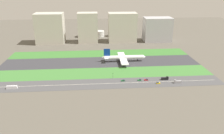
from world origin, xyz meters
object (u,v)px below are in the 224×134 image
Objects in this scene: airliner at (123,57)px; fuel_tank_west at (84,34)px; truck_1 at (177,82)px; terminal_building at (50,28)px; car_3 at (158,83)px; hangar_building at (88,28)px; cargo_warehouse at (157,29)px; fuel_tank_centre at (100,34)px; bus_0 at (12,87)px; car_1 at (140,80)px; office_tower at (122,28)px; truck_0 at (165,78)px; car_0 at (123,80)px; traffic_light at (113,75)px; fuel_tank_east at (115,32)px; car_2 at (146,80)px.

fuel_tank_west is at bearing 111.18° from airliner.
terminal_building reaches higher than truck_1.
car_3 is 254.43m from fuel_tank_west.
hangar_building is 1.07× the size of cargo_warehouse.
truck_1 is 251.11m from fuel_tank_centre.
hangar_building is (79.12, 192.00, 26.13)m from bus_0.
truck_1 is at bearing -55.56° from airliner.
car_1 is 143.43m from bus_0.
airliner is 161.69m from fuel_tank_centre.
office_tower is (1.22, 182.00, 26.56)m from car_1.
terminal_building is 1.00× the size of hangar_building.
hangar_building is 1.02× the size of office_tower.
terminal_building is at bearing 132.08° from truck_0.
truck_0 is 0.45× the size of fuel_tank_centre.
airliner is 94.69m from truck_1.
traffic_light reaches higher than car_0.
fuel_tank_east is at bearing -119.48° from bus_0.
bus_0 is at bearing -126.93° from office_tower.
cargo_warehouse is (39.07, 182.00, 21.02)m from truck_0.
truck_1 reaches higher than bus_0.
truck_0 is at bearing -62.60° from hangar_building.
hangar_building reaches higher than terminal_building.
bus_0 is (-162.45, 0.00, 0.90)m from car_3.
airliner reaches higher than truck_0.
truck_0 is at bearing -47.92° from terminal_building.
fuel_tank_east reaches higher than bus_0.
terminal_building is at bearing -154.22° from fuel_tank_centre.
bus_0 reaches higher than car_0.
fuel_tank_centre is (93.19, 45.00, -21.75)m from terminal_building.
airliner reaches higher than fuel_tank_centre.
car_0 is at bearing -116.08° from cargo_warehouse.
fuel_tank_west is (60.97, 45.00, -21.27)m from terminal_building.
cargo_warehouse is at bearing 0.00° from office_tower.
car_3 is 14.88m from truck_0.
fuel_tank_east is (-9.10, 227.00, 7.89)m from car_1.
hangar_building is (-106.04, 192.00, 26.28)m from truck_1.
car_1 is 30.37m from truck_0.
truck_1 is 0.72× the size of bus_0.
cargo_warehouse reaches higher than fuel_tank_west.
car_2 is at bearing -41.29° from car_3.
fuel_tank_centre reaches higher than car_2.
car_3 is at bearing -83.15° from fuel_tank_east.
fuel_tank_centre is 31.82m from fuel_tank_east.
terminal_building is 2.51× the size of fuel_tank_east.
bus_0 is 0.21× the size of hangar_building.
car_1 is 7.98m from car_2.
terminal_building is 2.99× the size of fuel_tank_centre.
airliner is at bearing -96.32° from office_tower.
truck_1 is at bearing -47.48° from terminal_building.
fuel_tank_east is at bearing 19.82° from terminal_building.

